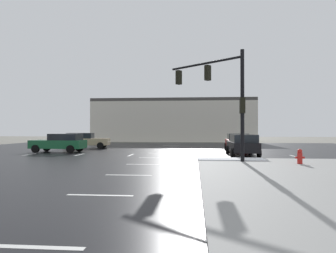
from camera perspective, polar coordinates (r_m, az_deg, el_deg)
ground_plane at (r=23.14m, az=-2.06°, el=-5.43°), size 120.00×120.00×0.00m
road_asphalt at (r=23.13m, az=-2.06°, el=-5.40°), size 44.00×44.00×0.02m
snow_strip_curbside at (r=19.10m, az=11.59°, el=-5.94°), size 4.00×1.60×0.06m
lane_markings at (r=21.65m, az=0.68°, el=-5.70°), size 36.15×36.15×0.01m
traffic_signal_mast at (r=18.99m, az=9.77°, el=6.83°), size 4.41×3.70×6.41m
fire_hydrant at (r=17.83m, az=23.30°, el=-5.11°), size 0.48×0.26×0.79m
strip_building_background at (r=51.57m, az=1.07°, el=1.13°), size 26.15×8.00×6.92m
sedan_tan at (r=32.76m, az=-15.10°, el=-2.47°), size 4.67×2.41×1.58m
sedan_red at (r=28.21m, az=12.71°, el=-2.79°), size 2.15×4.59×1.58m
sedan_green at (r=27.82m, az=-19.42°, el=-2.81°), size 4.60×2.18×1.58m
sedan_black at (r=23.21m, az=13.68°, el=-3.28°), size 2.05×4.55×1.58m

